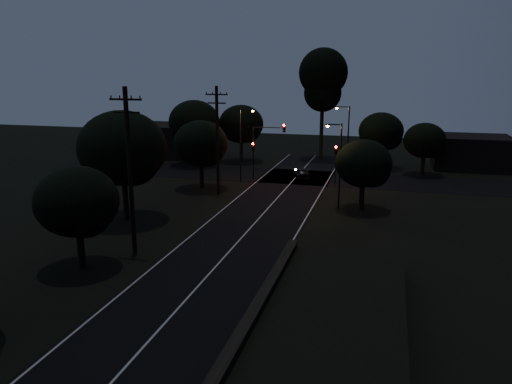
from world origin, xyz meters
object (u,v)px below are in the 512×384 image
Objects in this scene: tall_pine at (323,79)px; streetlight_c at (338,160)px; utility_pole_far at (217,139)px; signal_left at (253,154)px; streetlight_b at (346,136)px; utility_pole_mid at (130,170)px; streetlight_a at (242,140)px; signal_right at (336,157)px; car at (302,173)px; signal_mast at (268,141)px.

tall_pine reaches higher than streetlight_c.
signal_left is at bearing 80.06° from utility_pole_far.
streetlight_b is at bearing 22.05° from signal_left.
utility_pole_mid reaches higher than signal_left.
tall_pine is 1.85× the size of streetlight_a.
signal_left is (1.40, 24.99, -2.90)m from utility_pole_mid.
signal_left is 2.77m from streetlight_a.
signal_left is (1.40, 7.99, -2.65)m from utility_pole_far.
utility_pole_far is 16.51m from streetlight_b.
streetlight_b reaches higher than signal_right.
streetlight_c is at bearing -87.86° from streetlight_b.
tall_pine is at bearing 69.54° from signal_left.
signal_right is 0.55× the size of streetlight_c.
utility_pole_mid is 27.55m from car.
streetlight_b is 14.01m from streetlight_c.
signal_left is at bearing -157.95° from streetlight_b.
signal_left and signal_right have the same top height.
streetlight_c reaches higher than signal_left.
utility_pole_mid is 17.00m from utility_pole_far.
utility_pole_mid is 2.91× the size of car.
signal_right is 7.66m from signal_mast.
signal_left is 10.84m from streetlight_b.
streetlight_a reaches higher than signal_left.
car is (-0.20, -13.79, -10.05)m from tall_pine.
signal_left is 0.51× the size of streetlight_b.
signal_left is 14.52m from streetlight_c.
utility_pole_mid reaches higher than streetlight_c.
utility_pole_far is at bearing -99.94° from signal_left.
utility_pole_mid is 1.47× the size of streetlight_c.
tall_pine is at bearing 100.93° from streetlight_c.
utility_pole_far is at bearing 170.40° from streetlight_c.
signal_left is at bearing 136.24° from streetlight_c.
tall_pine is 1.85× the size of streetlight_b.
signal_mast is 3.13m from streetlight_a.
streetlight_a is at bearing -150.52° from streetlight_b.
utility_pole_far is 2.56× the size of signal_left.
signal_left is 0.55× the size of streetlight_c.
streetlight_a is (-0.71, -1.99, 1.80)m from signal_left.
streetlight_b reaches higher than car.
streetlight_a reaches higher than signal_mast.
signal_left is 0.51× the size of streetlight_a.
signal_left is at bearing 86.79° from utility_pole_mid.
signal_mast is at bearing 68.89° from utility_pole_far.
tall_pine is 17.32m from signal_right.
signal_left is at bearing -179.87° from signal_mast.
utility_pole_mid is 0.74× the size of tall_pine.
signal_mast is 13.28m from streetlight_c.
utility_pole_far reaches higher than signal_mast.
signal_mast is at bearing 2.61° from car.
signal_right is (10.60, 7.99, -2.65)m from utility_pole_far.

